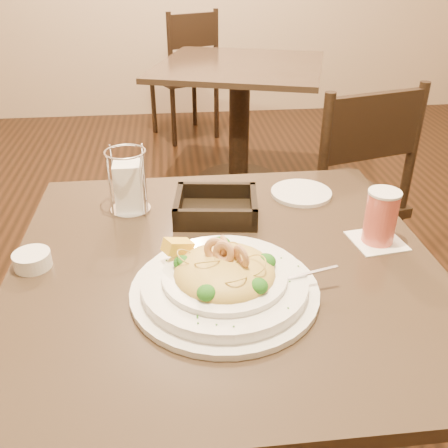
{
  "coord_description": "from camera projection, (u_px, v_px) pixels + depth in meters",
  "views": [
    {
      "loc": [
        -0.1,
        -0.88,
        1.33
      ],
      "look_at": [
        0.0,
        0.02,
        0.82
      ],
      "focal_mm": 40.0,
      "sensor_mm": 36.0,
      "label": 1
    }
  ],
  "objects": [
    {
      "name": "dining_chair_far",
      "position": [
        186.0,
        72.0,
        3.66
      ],
      "size": [
        0.56,
        0.56,
        0.93
      ],
      "rotation": [
        0.0,
        0.0,
        3.57
      ],
      "color": "black",
      "rests_on": "ground"
    },
    {
      "name": "napkin_caddy",
      "position": [
        128.0,
        185.0,
        1.23
      ],
      "size": [
        0.1,
        0.1,
        0.16
      ],
      "rotation": [
        0.0,
        0.0,
        0.03
      ],
      "color": "silver",
      "rests_on": "main_table"
    },
    {
      "name": "pasta_bowl",
      "position": [
        224.0,
        279.0,
        0.95
      ],
      "size": [
        0.4,
        0.36,
        0.12
      ],
      "rotation": [
        0.0,
        0.0,
        0.04
      ],
      "color": "white",
      "rests_on": "main_table"
    },
    {
      "name": "bread_basket",
      "position": [
        216.0,
        209.0,
        1.22
      ],
      "size": [
        0.22,
        0.19,
        0.06
      ],
      "rotation": [
        0.0,
        0.0,
        -0.12
      ],
      "color": "black",
      "rests_on": "main_table"
    },
    {
      "name": "main_table",
      "position": [
        225.0,
        344.0,
        1.17
      ],
      "size": [
        0.9,
        0.9,
        0.74
      ],
      "color": "black",
      "rests_on": "ground"
    },
    {
      "name": "drink_glass",
      "position": [
        381.0,
        217.0,
        1.1
      ],
      "size": [
        0.13,
        0.13,
        0.13
      ],
      "rotation": [
        0.0,
        0.0,
        0.14
      ],
      "color": "white",
      "rests_on": "main_table"
    },
    {
      "name": "dining_chair_near",
      "position": [
        341.0,
        193.0,
        1.89
      ],
      "size": [
        0.51,
        0.51,
        0.93
      ],
      "rotation": [
        0.0,
        0.0,
        3.4
      ],
      "color": "black",
      "rests_on": "ground"
    },
    {
      "name": "butter_ramekin",
      "position": [
        32.0,
        260.0,
        1.03
      ],
      "size": [
        0.1,
        0.1,
        0.03
      ],
      "primitive_type": "cylinder",
      "rotation": [
        0.0,
        0.0,
        0.34
      ],
      "color": "white",
      "rests_on": "main_table"
    },
    {
      "name": "background_table",
      "position": [
        239.0,
        105.0,
        2.9
      ],
      "size": [
        1.13,
        1.13,
        0.74
      ],
      "rotation": [
        0.0,
        0.0,
        -0.3
      ],
      "color": "black",
      "rests_on": "ground"
    },
    {
      "name": "side_plate",
      "position": [
        301.0,
        193.0,
        1.34
      ],
      "size": [
        0.2,
        0.2,
        0.01
      ],
      "primitive_type": "cylinder",
      "rotation": [
        0.0,
        0.0,
        0.31
      ],
      "color": "white",
      "rests_on": "main_table"
    }
  ]
}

